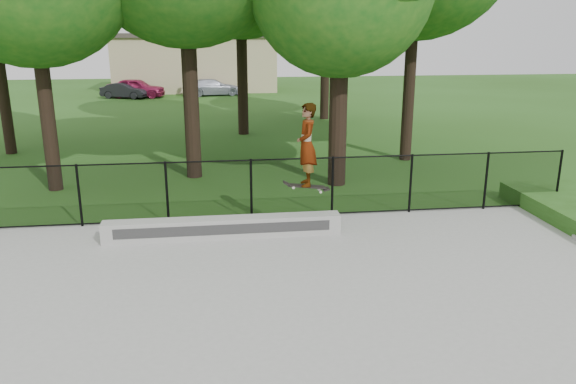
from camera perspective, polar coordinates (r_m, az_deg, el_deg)
name	(u,v)px	position (r m, az deg, el deg)	size (l,w,h in m)	color
ground	(281,352)	(8.47, -0.72, -15.98)	(100.00, 100.00, 0.00)	#264D15
concrete_slab	(281,351)	(8.45, -0.72, -15.81)	(14.00, 12.00, 0.06)	gray
grind_ledge	(223,228)	(12.55, -6.58, -3.61)	(5.24, 0.40, 0.46)	#A2A29D
car_a	(136,88)	(40.95, -15.15, 10.17)	(1.57, 3.87, 1.33)	#971B48
car_b	(125,91)	(40.63, -16.26, 9.85)	(1.12, 2.92, 1.06)	black
car_c	(213,87)	(41.21, -7.67, 10.50)	(1.64, 3.71, 1.17)	#A2A6B7
skater_airborne	(307,146)	(12.03, 1.92, 4.67)	(0.84, 0.67, 1.93)	black
chainlink_fence	(251,189)	(13.56, -3.76, 0.29)	(16.06, 0.06, 1.50)	black
distant_building	(196,62)	(45.20, -9.34, 12.92)	(12.40, 6.40, 4.30)	tan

